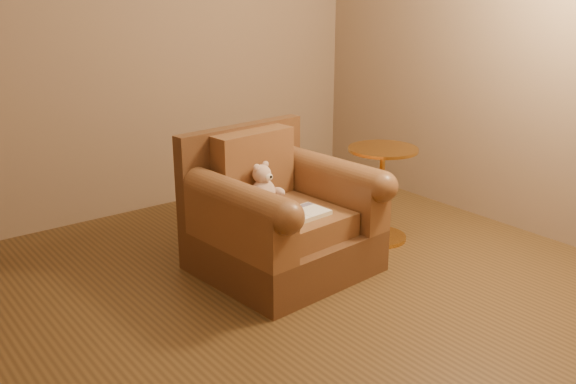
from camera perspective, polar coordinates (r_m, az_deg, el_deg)
floor at (r=3.31m, az=0.66°, el=-11.28°), size 4.00×4.00×0.00m
armchair at (r=3.74m, az=-0.83°, el=-2.32°), size 0.97×0.93×0.81m
teddy_bear at (r=3.71m, az=-2.07°, el=0.28°), size 0.18×0.21×0.26m
guidebook at (r=3.55m, az=1.04°, el=-2.02°), size 0.34×0.22×0.03m
side_table at (r=4.19m, az=8.28°, el=0.10°), size 0.44×0.44×0.62m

